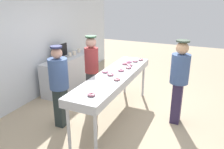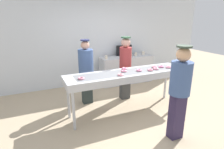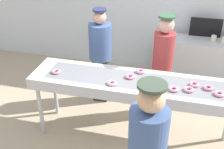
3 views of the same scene
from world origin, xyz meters
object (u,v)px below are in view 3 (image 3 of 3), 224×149
strawberry_donut_8 (140,71)px  worker_assistant (100,51)px  strawberry_donut_3 (174,89)px  menu_display (206,27)px  strawberry_donut_9 (194,84)px  strawberry_donut_4 (112,83)px  paper_cup_1 (224,40)px  fryer_conveyor (134,85)px  worker_baker (162,62)px  strawberry_donut_0 (56,72)px  paper_cup_0 (214,38)px  strawberry_donut_7 (130,76)px  strawberry_donut_2 (219,94)px  strawberry_donut_1 (154,83)px  strawberry_donut_5 (189,89)px  prep_counter (201,63)px  strawberry_donut_10 (208,88)px  paper_cup_2 (162,35)px

strawberry_donut_8 → worker_assistant: size_ratio=0.08×
worker_assistant → strawberry_donut_3: bearing=129.3°
menu_display → strawberry_donut_9: bearing=-95.4°
strawberry_donut_4 → paper_cup_1: strawberry_donut_4 is taller
fryer_conveyor → strawberry_donut_3: strawberry_donut_3 is taller
fryer_conveyor → worker_baker: bearing=66.2°
strawberry_donut_0 → paper_cup_0: size_ratio=1.19×
strawberry_donut_7 → strawberry_donut_8: 0.21m
strawberry_donut_9 → paper_cup_0: bearing=79.2°
strawberry_donut_3 → menu_display: 2.13m
fryer_conveyor → strawberry_donut_9: 0.75m
fryer_conveyor → strawberry_donut_2: strawberry_donut_2 is taller
strawberry_donut_1 → strawberry_donut_9: size_ratio=1.00×
strawberry_donut_8 → strawberry_donut_2: bearing=-17.5°
strawberry_donut_2 → strawberry_donut_5: bearing=178.7°
paper_cup_0 → paper_cup_1: size_ratio=1.00×
strawberry_donut_7 → paper_cup_0: size_ratio=1.19×
strawberry_donut_2 → prep_counter: size_ratio=0.07×
fryer_conveyor → paper_cup_0: size_ratio=26.18×
strawberry_donut_2 → strawberry_donut_3: (-0.53, -0.03, 0.00)m
strawberry_donut_5 → strawberry_donut_8: size_ratio=1.00×
strawberry_donut_10 → paper_cup_0: strawberry_donut_10 is taller
strawberry_donut_3 → worker_assistant: 1.53m
strawberry_donut_2 → strawberry_donut_10: (-0.12, 0.11, 0.00)m
strawberry_donut_2 → worker_baker: 1.07m
strawberry_donut_10 → strawberry_donut_0: bearing=-177.5°
strawberry_donut_2 → worker_baker: (-0.74, 0.77, -0.06)m
paper_cup_2 → strawberry_donut_9: bearing=-71.1°
strawberry_donut_9 → worker_baker: size_ratio=0.08×
strawberry_donut_10 → strawberry_donut_4: bearing=-170.9°
strawberry_donut_8 → paper_cup_1: 1.95m
strawberry_donut_5 → strawberry_donut_10: bearing=23.4°
strawberry_donut_2 → strawberry_donut_5: size_ratio=1.00×
worker_baker → worker_assistant: worker_baker is taller
strawberry_donut_8 → paper_cup_1: bearing=51.6°
strawberry_donut_0 → strawberry_donut_9: bearing=3.9°
strawberry_donut_10 → paper_cup_1: size_ratio=1.19×
strawberry_donut_3 → prep_counter: size_ratio=0.07×
strawberry_donut_4 → strawberry_donut_8: (0.30, 0.40, 0.00)m
worker_assistant → prep_counter: worker_assistant is taller
strawberry_donut_2 → strawberry_donut_7: size_ratio=1.00×
strawberry_donut_1 → strawberry_donut_4: size_ratio=1.00×
paper_cup_0 → worker_baker: bearing=-125.2°
strawberry_donut_2 → strawberry_donut_9: size_ratio=1.00×
menu_display → prep_counter: bearing=-90.0°
strawberry_donut_0 → strawberry_donut_2: size_ratio=1.00×
paper_cup_0 → paper_cup_2: same height
paper_cup_1 → menu_display: 0.41m
prep_counter → paper_cup_2: size_ratio=16.50×
strawberry_donut_2 → paper_cup_1: (0.21, 1.84, -0.04)m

